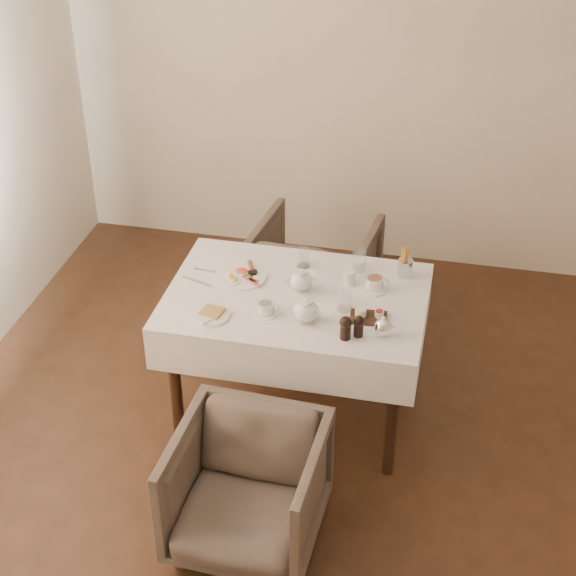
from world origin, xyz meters
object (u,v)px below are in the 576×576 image
(table, at_px, (296,314))
(breakfast_plate, at_px, (242,275))
(teapot_centre, at_px, (301,279))
(armchair_near, at_px, (247,490))
(armchair_far, at_px, (313,274))

(table, distance_m, breakfast_plate, 0.34)
(breakfast_plate, xyz_separation_m, teapot_centre, (0.32, -0.05, 0.05))
(armchair_near, height_order, teapot_centre, teapot_centre)
(breakfast_plate, bearing_deg, armchair_near, -70.84)
(table, bearing_deg, armchair_far, 95.06)
(table, height_order, teapot_centre, teapot_centre)
(armchair_near, bearing_deg, armchair_far, 94.35)
(breakfast_plate, bearing_deg, table, -15.09)
(table, distance_m, armchair_near, 0.95)
(table, relative_size, breakfast_plate, 4.94)
(armchair_far, relative_size, teapot_centre, 4.60)
(table, bearing_deg, breakfast_plate, 161.22)
(teapot_centre, bearing_deg, table, -123.33)
(breakfast_plate, distance_m, teapot_centre, 0.33)
(armchair_far, relative_size, breakfast_plate, 2.75)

